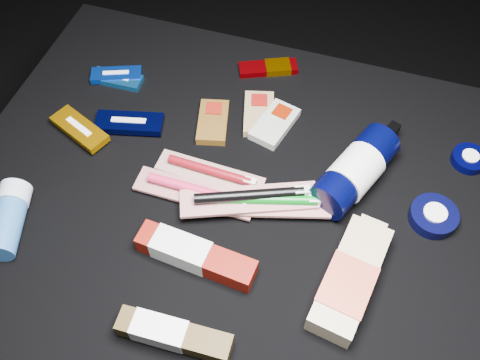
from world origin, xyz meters
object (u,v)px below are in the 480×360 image
(bodywash_bottle, at_px, (350,280))
(toothpaste_carton_red, at_px, (191,254))
(deodorant_stick, at_px, (9,218))
(lotion_bottle, at_px, (355,171))

(bodywash_bottle, relative_size, toothpaste_carton_red, 1.07)
(deodorant_stick, bearing_deg, lotion_bottle, 8.17)
(bodywash_bottle, distance_m, toothpaste_carton_red, 0.26)
(lotion_bottle, height_order, bodywash_bottle, lotion_bottle)
(deodorant_stick, distance_m, toothpaste_carton_red, 0.31)
(bodywash_bottle, bearing_deg, toothpaste_carton_red, -163.91)
(bodywash_bottle, height_order, toothpaste_carton_red, bodywash_bottle)
(lotion_bottle, relative_size, toothpaste_carton_red, 1.16)
(bodywash_bottle, bearing_deg, lotion_bottle, 108.21)
(toothpaste_carton_red, bearing_deg, lotion_bottle, 50.85)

